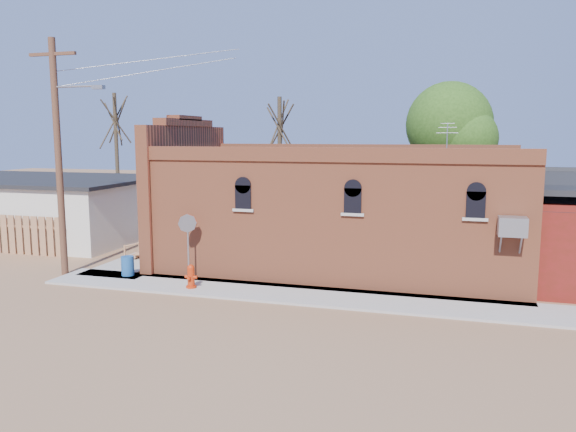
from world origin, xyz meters
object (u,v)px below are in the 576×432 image
(brick_bar, at_px, (334,211))
(stop_sign, at_px, (188,230))
(trash_barrel, at_px, (128,266))
(utility_pole, at_px, (59,152))
(fire_hydrant, at_px, (191,276))

(brick_bar, distance_m, stop_sign, 6.19)
(brick_bar, distance_m, trash_barrel, 8.47)
(brick_bar, height_order, trash_barrel, brick_bar)
(utility_pole, xyz_separation_m, trash_barrel, (2.56, 0.30, -4.32))
(brick_bar, relative_size, trash_barrel, 22.15)
(brick_bar, bearing_deg, fire_hydrant, -129.79)
(brick_bar, height_order, utility_pole, utility_pole)
(brick_bar, bearing_deg, trash_barrel, -151.08)
(stop_sign, bearing_deg, trash_barrel, 161.00)
(brick_bar, relative_size, utility_pole, 1.82)
(brick_bar, relative_size, fire_hydrant, 19.57)
(fire_hydrant, bearing_deg, stop_sign, 114.88)
(fire_hydrant, bearing_deg, brick_bar, 44.20)
(stop_sign, xyz_separation_m, trash_barrel, (-2.66, 0.17, -1.56))
(fire_hydrant, height_order, stop_sign, stop_sign)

